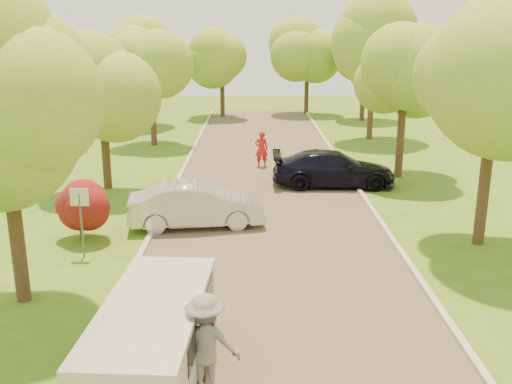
{
  "coord_description": "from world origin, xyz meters",
  "views": [
    {
      "loc": [
        -0.6,
        -12.47,
        6.68
      ],
      "look_at": [
        -0.46,
        6.66,
        1.3
      ],
      "focal_mm": 40.0,
      "sensor_mm": 36.0,
      "label": 1
    }
  ],
  "objects_px": {
    "street_sign": "(80,208)",
    "minivan": "(154,341)",
    "person_striped": "(261,149)",
    "person_olive": "(315,166)",
    "skateboarder": "(205,344)",
    "dark_sedan": "(333,169)",
    "silver_sedan": "(197,205)"
  },
  "relations": [
    {
      "from": "street_sign",
      "to": "dark_sedan",
      "type": "xyz_separation_m",
      "value": [
        8.84,
        8.3,
        -0.77
      ]
    },
    {
      "from": "street_sign",
      "to": "person_olive",
      "type": "bearing_deg",
      "value": 47.26
    },
    {
      "from": "silver_sedan",
      "to": "dark_sedan",
      "type": "distance_m",
      "value": 7.84
    },
    {
      "from": "street_sign",
      "to": "skateboarder",
      "type": "xyz_separation_m",
      "value": [
        4.34,
        -7.11,
        -0.44
      ]
    },
    {
      "from": "person_striped",
      "to": "street_sign",
      "type": "bearing_deg",
      "value": 58.97
    },
    {
      "from": "minivan",
      "to": "silver_sedan",
      "type": "distance_m",
      "value": 9.47
    },
    {
      "from": "minivan",
      "to": "person_olive",
      "type": "relative_size",
      "value": 2.95
    },
    {
      "from": "street_sign",
      "to": "minivan",
      "type": "relative_size",
      "value": 0.45
    },
    {
      "from": "silver_sedan",
      "to": "person_striped",
      "type": "xyz_separation_m",
      "value": [
        2.44,
        9.26,
        0.14
      ]
    },
    {
      "from": "dark_sedan",
      "to": "person_striped",
      "type": "height_order",
      "value": "person_striped"
    },
    {
      "from": "person_olive",
      "to": "street_sign",
      "type": "bearing_deg",
      "value": 12.59
    },
    {
      "from": "street_sign",
      "to": "person_striped",
      "type": "relative_size",
      "value": 1.17
    },
    {
      "from": "street_sign",
      "to": "person_striped",
      "type": "xyz_separation_m",
      "value": [
        5.68,
        12.07,
        -0.64
      ]
    },
    {
      "from": "street_sign",
      "to": "person_olive",
      "type": "xyz_separation_m",
      "value": [
        8.04,
        8.7,
        -0.75
      ]
    },
    {
      "from": "person_olive",
      "to": "skateboarder",
      "type": "bearing_deg",
      "value": 42.14
    },
    {
      "from": "dark_sedan",
      "to": "minivan",
      "type": "bearing_deg",
      "value": 160.73
    },
    {
      "from": "skateboarder",
      "to": "silver_sedan",
      "type": "bearing_deg",
      "value": -85.51
    },
    {
      "from": "silver_sedan",
      "to": "dark_sedan",
      "type": "bearing_deg",
      "value": -53.14
    },
    {
      "from": "minivan",
      "to": "skateboarder",
      "type": "distance_m",
      "value": 1.15
    },
    {
      "from": "minivan",
      "to": "person_olive",
      "type": "bearing_deg",
      "value": 76.3
    },
    {
      "from": "dark_sedan",
      "to": "person_olive",
      "type": "relative_size",
      "value": 3.35
    },
    {
      "from": "street_sign",
      "to": "minivan",
      "type": "xyz_separation_m",
      "value": [
        3.3,
        -6.66,
        -0.64
      ]
    },
    {
      "from": "street_sign",
      "to": "silver_sedan",
      "type": "bearing_deg",
      "value": 40.98
    },
    {
      "from": "minivan",
      "to": "person_striped",
      "type": "distance_m",
      "value": 18.88
    },
    {
      "from": "person_striped",
      "to": "person_olive",
      "type": "distance_m",
      "value": 4.12
    },
    {
      "from": "skateboarder",
      "to": "person_striped",
      "type": "relative_size",
      "value": 1.08
    },
    {
      "from": "minivan",
      "to": "silver_sedan",
      "type": "bearing_deg",
      "value": 93.84
    },
    {
      "from": "street_sign",
      "to": "minivan",
      "type": "bearing_deg",
      "value": -63.61
    },
    {
      "from": "minivan",
      "to": "skateboarder",
      "type": "xyz_separation_m",
      "value": [
        1.03,
        -0.45,
        0.2
      ]
    },
    {
      "from": "street_sign",
      "to": "silver_sedan",
      "type": "distance_m",
      "value": 4.36
    },
    {
      "from": "street_sign",
      "to": "person_striped",
      "type": "height_order",
      "value": "street_sign"
    },
    {
      "from": "street_sign",
      "to": "minivan",
      "type": "distance_m",
      "value": 7.46
    }
  ]
}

